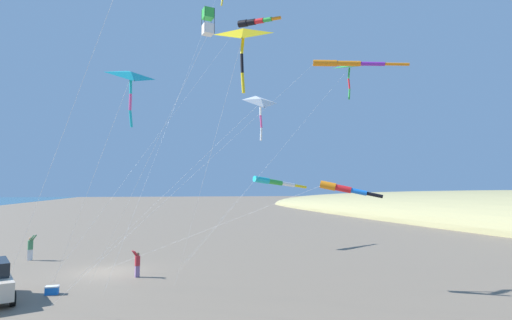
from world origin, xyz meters
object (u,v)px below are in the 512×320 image
kite_windsock_checkered_midright (341,189)px  kite_delta_magenta_far_left (349,67)px  cooler_box (52,290)px  person_child_green_jacket (137,262)px  kite_windsock_long_streamer_right (253,22)px  kite_windsock_yellow_midlevel (346,64)px  kite_delta_teal_far_right (261,102)px  kite_windsock_purple_drifting (274,182)px  kite_delta_white_trailing (131,76)px  person_adult_flyer (30,246)px  kite_delta_red_high_left (243,34)px  kite_box_black_fish_shape (208,22)px

kite_windsock_checkered_midright → kite_delta_magenta_far_left: 12.24m
cooler_box → person_child_green_jacket: 5.03m
kite_windsock_checkered_midright → kite_delta_magenta_far_left: bearing=56.3°
kite_windsock_long_streamer_right → kite_windsock_checkered_midright: (2.37, -9.11, -12.85)m
kite_windsock_yellow_midlevel → kite_windsock_checkered_midright: bearing=-128.6°
person_child_green_jacket → kite_windsock_long_streamer_right: size_ratio=0.09×
kite_windsock_long_streamer_right → kite_windsock_checkered_midright: kite_windsock_long_streamer_right is taller
kite_delta_teal_far_right → kite_windsock_purple_drifting: bearing=68.4°
person_child_green_jacket → kite_delta_white_trailing: 12.43m
kite_windsock_yellow_midlevel → kite_delta_teal_far_right: bearing=178.1°
kite_delta_teal_far_right → kite_windsock_checkered_midright: 6.61m
person_adult_flyer → kite_windsock_yellow_midlevel: bearing=-32.3°
kite_delta_white_trailing → kite_windsock_checkered_midright: bearing=12.5°
kite_delta_white_trailing → kite_delta_magenta_far_left: size_ratio=0.70×
kite_windsock_yellow_midlevel → kite_delta_teal_far_right: (-5.40, 0.18, -2.69)m
kite_delta_red_high_left → kite_windsock_long_streamer_right: bearing=72.5°
kite_windsock_yellow_midlevel → kite_delta_teal_far_right: size_ratio=1.74×
kite_windsock_long_streamer_right → kite_windsock_checkered_midright: bearing=-75.4°
cooler_box → kite_windsock_purple_drifting: kite_windsock_purple_drifting is taller
person_child_green_jacket → kite_windsock_purple_drifting: bearing=39.3°
person_child_green_jacket → kite_windsock_checkered_midright: bearing=-30.2°
kite_delta_teal_far_right → kite_windsock_yellow_midlevel: bearing=-1.9°
person_adult_flyer → kite_windsock_yellow_midlevel: kite_windsock_yellow_midlevel is taller
kite_windsock_yellow_midlevel → kite_delta_teal_far_right: 6.03m
person_adult_flyer → kite_windsock_yellow_midlevel: size_ratio=0.10×
kite_delta_teal_far_right → kite_windsock_checkered_midright: (3.95, -1.99, -4.92)m
kite_delta_red_high_left → kite_delta_magenta_far_left: kite_delta_magenta_far_left is taller
cooler_box → kite_windsock_long_streamer_right: bearing=25.6°
kite_delta_red_high_left → kite_delta_teal_far_right: size_ratio=1.11×
person_child_green_jacket → kite_delta_magenta_far_left: size_ratio=0.11×
person_child_green_jacket → kite_windsock_checkered_midright: size_ratio=0.11×
kite_windsock_yellow_midlevel → kite_delta_magenta_far_left: kite_delta_magenta_far_left is taller
kite_windsock_yellow_midlevel → kite_delta_red_high_left: bearing=-143.9°
kite_windsock_yellow_midlevel → kite_windsock_purple_drifting: kite_windsock_yellow_midlevel is taller
kite_delta_magenta_far_left → kite_delta_white_trailing: bearing=-149.2°
cooler_box → kite_delta_magenta_far_left: size_ratio=0.04×
cooler_box → kite_windsock_checkered_midright: bearing=-12.6°
cooler_box → kite_delta_magenta_far_left: 24.10m
kite_delta_teal_far_right → cooler_box: bearing=173.3°
kite_windsock_purple_drifting → kite_windsock_long_streamer_right: bearing=-119.8°
kite_box_black_fish_shape → kite_windsock_checkered_midright: kite_box_black_fish_shape is taller
kite_delta_red_high_left → person_adult_flyer: bearing=122.8°
kite_windsock_long_streamer_right → kite_delta_teal_far_right: kite_windsock_long_streamer_right is taller
kite_delta_magenta_far_left → kite_delta_red_high_left: bearing=-135.7°
kite_delta_white_trailing → kite_windsock_yellow_midlevel: size_ratio=0.54×
kite_windsock_checkered_midright → kite_windsock_purple_drifting: size_ratio=1.10×
cooler_box → person_adult_flyer: bearing=108.6°
kite_windsock_long_streamer_right → kite_delta_white_trailing: size_ratio=1.79×
person_adult_flyer → person_child_green_jacket: bearing=-46.3°
kite_windsock_checkered_midright → person_adult_flyer: bearing=142.0°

